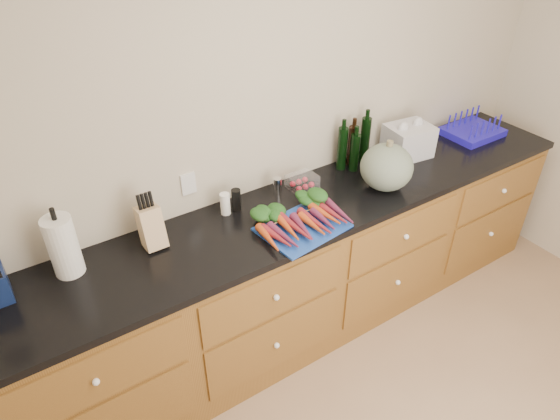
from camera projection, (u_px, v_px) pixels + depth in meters
wall_back at (281, 123)px, 2.80m from camera, size 4.10×0.05×2.60m
cabinets at (310, 269)px, 3.06m from camera, size 3.60×0.64×0.90m
countertop at (312, 206)px, 2.80m from camera, size 3.64×0.62×0.04m
cutting_board at (303, 227)px, 2.59m from camera, size 0.46×0.37×0.01m
carrots at (298, 218)px, 2.60m from camera, size 0.46×0.34×0.07m
squash at (387, 167)px, 2.85m from camera, size 0.30×0.30×0.27m
paper_towel at (63, 246)px, 2.24m from camera, size 0.13×0.13×0.30m
knife_block at (151, 227)px, 2.43m from camera, size 0.11×0.11×0.21m
grinder_salt at (225, 204)px, 2.67m from camera, size 0.05×0.05×0.12m
grinder_pepper at (236, 200)px, 2.70m from camera, size 0.05×0.05×0.13m
canister_chrome at (277, 187)px, 2.83m from camera, size 0.05×0.05×0.11m
tomato_box at (302, 182)px, 2.90m from camera, size 0.16×0.13×0.08m
bottles at (354, 146)px, 3.06m from camera, size 0.24×0.12×0.29m
grocery_bag at (408, 141)px, 3.19m from camera, size 0.30×0.25×0.20m
dish_rack at (472, 130)px, 3.47m from camera, size 0.38×0.30×0.15m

